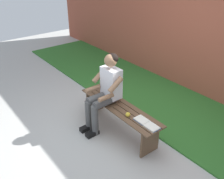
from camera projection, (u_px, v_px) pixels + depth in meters
ground_plane at (36, 121)px, 4.44m from camera, size 10.00×7.00×0.04m
grass_strip at (173, 102)px, 4.95m from camera, size 9.00×2.09×0.03m
brick_wall at (187, 22)px, 5.08m from camera, size 9.50×0.24×2.74m
bench_near at (119, 112)px, 4.04m from camera, size 1.66×0.41×0.46m
person_seated at (105, 89)px, 3.98m from camera, size 0.50×0.69×1.27m
apple at (128, 114)px, 3.71m from camera, size 0.07×0.07×0.07m
book_open at (146, 123)px, 3.56m from camera, size 0.41×0.16×0.02m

